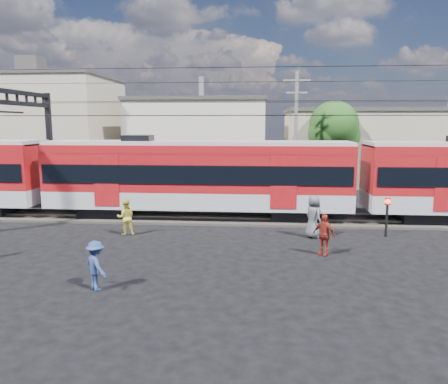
{
  "coord_description": "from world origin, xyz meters",
  "views": [
    {
      "loc": [
        3.63,
        -14.92,
        5.14
      ],
      "look_at": [
        1.98,
        5.0,
        1.95
      ],
      "focal_mm": 35.0,
      "sensor_mm": 36.0,
      "label": 1
    }
  ],
  "objects": [
    {
      "name": "utility_pole_mid",
      "position": [
        6.0,
        15.0,
        4.53
      ],
      "size": [
        1.8,
        0.24,
        8.5
      ],
      "color": "slate",
      "rests_on": "ground"
    },
    {
      "name": "commuter_train",
      "position": [
        0.54,
        8.0,
        2.4
      ],
      "size": [
        50.3,
        3.08,
        4.17
      ],
      "color": "black",
      "rests_on": "ground"
    },
    {
      "name": "building_midwest",
      "position": [
        -2.0,
        27.0,
        3.66
      ],
      "size": [
        12.24,
        12.24,
        7.3
      ],
      "color": "beige",
      "rests_on": "ground"
    },
    {
      "name": "tree_near",
      "position": [
        9.19,
        18.09,
        4.66
      ],
      "size": [
        3.82,
        3.64,
        6.72
      ],
      "color": "#382619",
      "rests_on": "ground"
    },
    {
      "name": "rail_near",
      "position": [
        0.0,
        7.25,
        0.18
      ],
      "size": [
        70.0,
        0.12,
        0.12
      ],
      "primitive_type": "cube",
      "color": "#59544C",
      "rests_on": "track_bed"
    },
    {
      "name": "track_bed",
      "position": [
        0.0,
        8.0,
        0.06
      ],
      "size": [
        70.0,
        3.4,
        0.12
      ],
      "primitive_type": "cube",
      "color": "#2D2823",
      "rests_on": "ground"
    },
    {
      "name": "building_mideast",
      "position": [
        14.0,
        24.0,
        3.16
      ],
      "size": [
        16.32,
        10.2,
        6.3
      ],
      "color": "tan",
      "rests_on": "ground"
    },
    {
      "name": "rail_far",
      "position": [
        0.0,
        8.75,
        0.18
      ],
      "size": [
        70.0,
        0.12,
        0.12
      ],
      "primitive_type": "cube",
      "color": "#59544C",
      "rests_on": "track_bed"
    },
    {
      "name": "catenary",
      "position": [
        -8.65,
        8.0,
        5.14
      ],
      "size": [
        70.0,
        9.3,
        7.52
      ],
      "color": "black",
      "rests_on": "ground"
    },
    {
      "name": "pedestrian_b",
      "position": [
        -2.5,
        4.3,
        0.83
      ],
      "size": [
        0.96,
        0.84,
        1.66
      ],
      "primitive_type": "imported",
      "rotation": [
        0.0,
        0.0,
        3.45
      ],
      "color": "#D7CB43",
      "rests_on": "ground"
    },
    {
      "name": "crossing_signal",
      "position": [
        9.39,
        4.94,
        1.24
      ],
      "size": [
        0.26,
        0.26,
        1.79
      ],
      "color": "black",
      "rests_on": "ground"
    },
    {
      "name": "pedestrian_e",
      "position": [
        6.05,
        4.46,
        0.98
      ],
      "size": [
        1.03,
        1.14,
        1.95
      ],
      "primitive_type": "imported",
      "rotation": [
        0.0,
        0.0,
        2.12
      ],
      "color": "#535458",
      "rests_on": "ground"
    },
    {
      "name": "pedestrian_d",
      "position": [
        6.15,
        1.85,
        0.82
      ],
      "size": [
        1.0,
        0.93,
        1.65
      ],
      "primitive_type": "imported",
      "rotation": [
        0.0,
        0.0,
        -0.7
      ],
      "color": "maroon",
      "rests_on": "ground"
    },
    {
      "name": "ground",
      "position": [
        0.0,
        0.0,
        0.0
      ],
      "size": [
        120.0,
        120.0,
        0.0
      ],
      "primitive_type": "plane",
      "color": "black",
      "rests_on": "ground"
    },
    {
      "name": "building_west",
      "position": [
        -17.0,
        24.0,
        4.66
      ],
      "size": [
        14.28,
        10.2,
        9.3
      ],
      "color": "tan",
      "rests_on": "ground"
    },
    {
      "name": "pedestrian_c",
      "position": [
        -1.37,
        -2.38,
        0.78
      ],
      "size": [
        1.13,
        1.11,
        1.56
      ],
      "primitive_type": "imported",
      "rotation": [
        0.0,
        0.0,
        2.39
      ],
      "color": "navy",
      "rests_on": "ground"
    }
  ]
}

